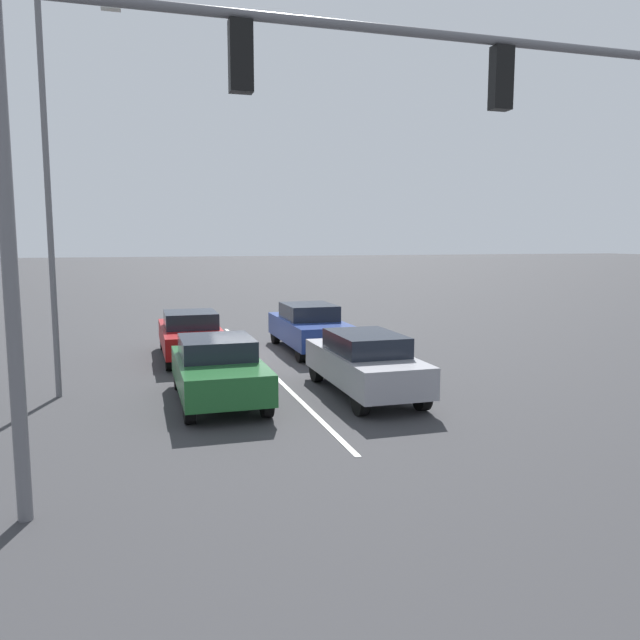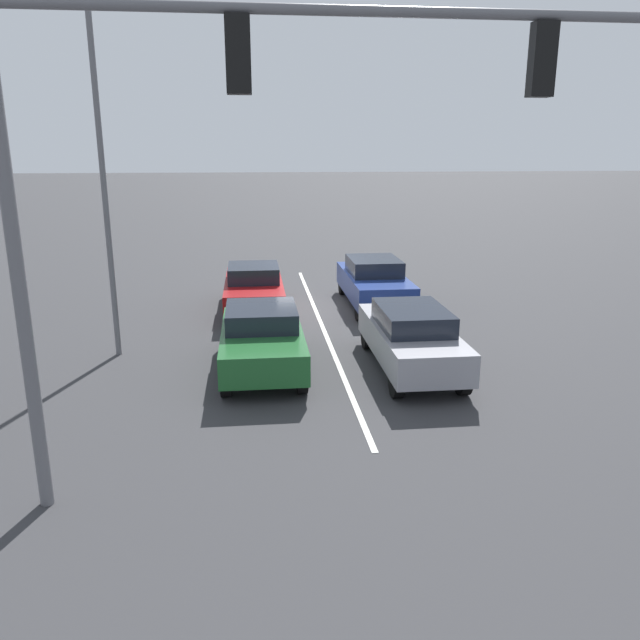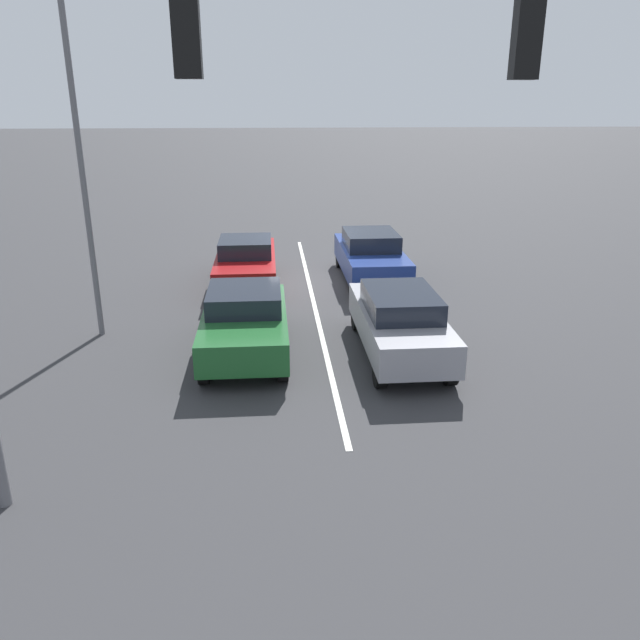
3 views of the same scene
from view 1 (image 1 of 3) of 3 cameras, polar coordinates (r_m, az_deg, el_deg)
The scene contains 8 objects.
ground_plane at distance 20.71m, azimuth -6.25°, elevation -3.12°, with size 240.00×240.00×0.00m, color #333335.
lane_stripe_left_divider at distance 18.67m, azimuth -5.08°, elevation -4.25°, with size 0.12×16.24×0.01m, color silver.
car_darkgreen_midlane_front at distance 14.72m, azimuth -9.30°, elevation -4.42°, with size 1.88×4.27×1.48m.
car_gray_leftlane_front at distance 15.16m, azimuth 4.10°, elevation -3.86°, with size 1.71×4.57×1.53m.
car_maroon_midlane_second at distance 20.22m, azimuth -11.73°, elevation -1.28°, with size 1.81×4.77×1.49m.
car_navy_leftlane_second at distance 21.08m, azimuth -0.98°, elevation -0.63°, with size 1.83×4.78×1.59m.
traffic_signal_gantry at distance 9.03m, azimuth -8.71°, elevation 16.72°, with size 9.80×0.37×7.19m.
street_lamp_right_shoulder at distance 15.98m, azimuth -23.08°, elevation 12.25°, with size 1.84×0.24×9.32m.
Camera 1 is at (3.62, 20.04, 3.76)m, focal length 35.00 mm.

